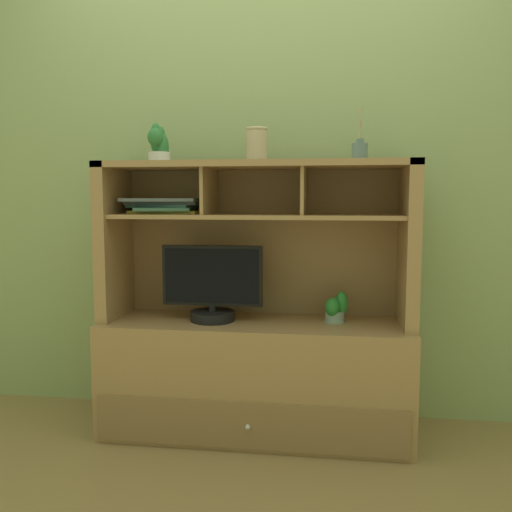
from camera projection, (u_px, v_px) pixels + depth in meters
The scene contains 9 objects.
floor_plane at pixel (256, 431), 2.69m from camera, with size 6.00×6.00×0.02m, color olive.
back_wall at pixel (263, 149), 2.81m from camera, with size 6.00×0.02×2.80m, color #8EA367.
media_console at pixel (256, 350), 2.65m from camera, with size 1.48×0.52×1.32m.
tv_monitor at pixel (212, 288), 2.60m from camera, with size 0.49×0.21×0.37m.
potted_orchid at pixel (336, 309), 2.58m from camera, with size 0.11×0.11×0.15m.
magazine_stack_left at pixel (164, 205), 2.66m from camera, with size 0.38×0.29×0.08m.
diffuser_bottle at pixel (360, 151), 2.48m from camera, with size 0.07×0.07×0.25m.
potted_succulent at pixel (159, 145), 2.63m from camera, with size 0.12×0.12×0.19m.
ceramic_vase at pixel (257, 145), 2.56m from camera, with size 0.10×0.10×0.16m.
Camera 1 is at (0.36, -2.55, 1.15)m, focal length 37.86 mm.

